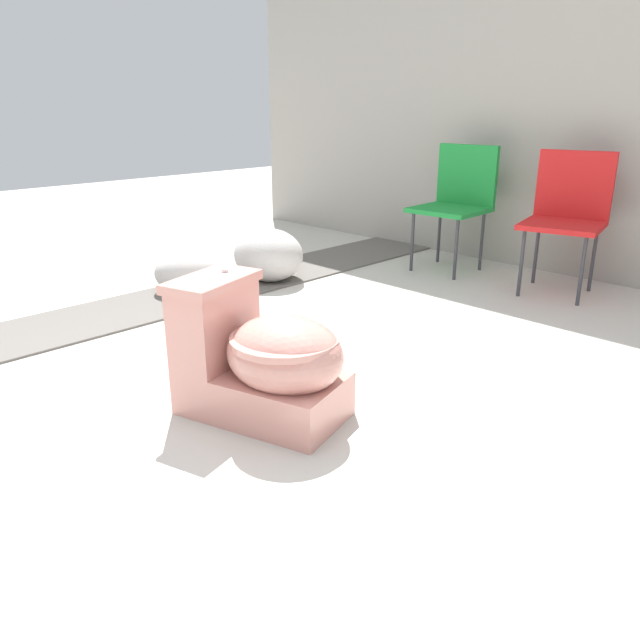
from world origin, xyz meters
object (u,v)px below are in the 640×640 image
at_px(folding_chair_left, 458,194).
at_px(boulder_far, 188,272).
at_px(boulder_near, 268,255).
at_px(folding_chair_middle, 568,207).
at_px(toilet, 263,360).

height_order(folding_chair_left, boulder_far, folding_chair_left).
bearing_deg(boulder_near, boulder_far, -104.38).
relative_size(folding_chair_left, folding_chair_middle, 1.00).
bearing_deg(toilet, folding_chair_middle, 73.00).
height_order(folding_chair_middle, boulder_far, folding_chair_middle).
bearing_deg(folding_chair_middle, toilet, -13.49).
bearing_deg(folding_chair_left, boulder_far, -28.51).
xyz_separation_m(folding_chair_left, boulder_far, (-0.80, -1.66, -0.38)).
xyz_separation_m(toilet, folding_chair_middle, (0.04, 2.36, 0.29)).
height_order(folding_chair_left, folding_chair_middle, same).
distance_m(toilet, folding_chair_left, 2.48).
xyz_separation_m(boulder_near, boulder_far, (-0.13, -0.53, -0.04)).
height_order(folding_chair_left, boulder_near, folding_chair_left).
bearing_deg(toilet, boulder_near, 122.82).
bearing_deg(folding_chair_left, boulder_near, -33.16).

